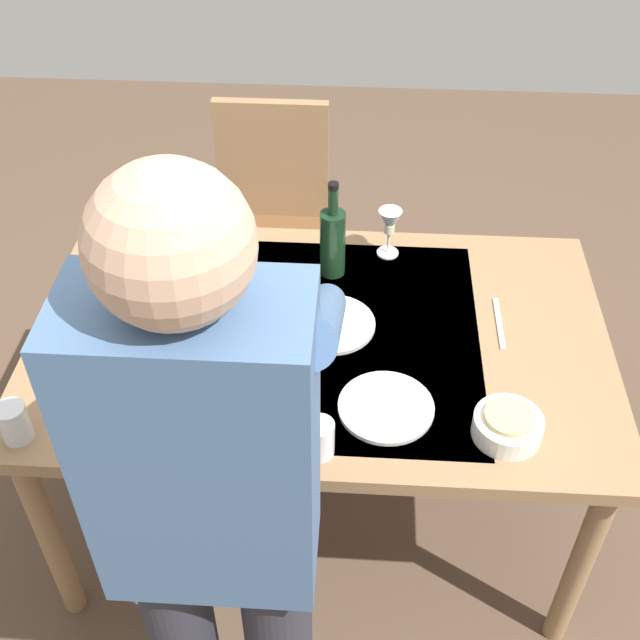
{
  "coord_description": "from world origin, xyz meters",
  "views": [
    {
      "loc": [
        -0.09,
        1.53,
        2.17
      ],
      "look_at": [
        0.0,
        0.0,
        0.79
      ],
      "focal_mm": 44.82,
      "sensor_mm": 36.0,
      "label": 1
    }
  ],
  "objects_px": {
    "serving_bowl_pasta": "(175,283)",
    "water_cup_near_right": "(319,438)",
    "dining_table": "(320,354)",
    "chair_near": "(271,214)",
    "wine_bottle": "(333,241)",
    "dinner_plate_near": "(386,407)",
    "wine_glass_left": "(301,368)",
    "dinner_plate_far": "(332,324)",
    "person_server": "(216,520)",
    "side_bowl_salad": "(93,354)",
    "water_cup_near_left": "(14,423)",
    "wine_glass_right": "(390,224)",
    "side_bowl_bread": "(508,425)"
  },
  "relations": [
    {
      "from": "dinner_plate_near",
      "to": "dinner_plate_far",
      "type": "bearing_deg",
      "value": -63.44
    },
    {
      "from": "chair_near",
      "to": "side_bowl_salad",
      "type": "relative_size",
      "value": 5.06
    },
    {
      "from": "side_bowl_bread",
      "to": "dinner_plate_far",
      "type": "distance_m",
      "value": 0.55
    },
    {
      "from": "wine_glass_left",
      "to": "wine_glass_right",
      "type": "distance_m",
      "value": 0.63
    },
    {
      "from": "dining_table",
      "to": "wine_bottle",
      "type": "xyz_separation_m",
      "value": [
        -0.02,
        -0.27,
        0.18
      ]
    },
    {
      "from": "water_cup_near_right",
      "to": "side_bowl_salad",
      "type": "relative_size",
      "value": 0.52
    },
    {
      "from": "water_cup_near_right",
      "to": "dinner_plate_near",
      "type": "bearing_deg",
      "value": -137.28
    },
    {
      "from": "wine_glass_left",
      "to": "wine_bottle",
      "type": "bearing_deg",
      "value": -95.76
    },
    {
      "from": "water_cup_near_right",
      "to": "dinner_plate_near",
      "type": "xyz_separation_m",
      "value": [
        -0.15,
        -0.14,
        -0.04
      ]
    },
    {
      "from": "serving_bowl_pasta",
      "to": "water_cup_near_right",
      "type": "bearing_deg",
      "value": 129.02
    },
    {
      "from": "dining_table",
      "to": "wine_glass_right",
      "type": "height_order",
      "value": "wine_glass_right"
    },
    {
      "from": "dining_table",
      "to": "chair_near",
      "type": "distance_m",
      "value": 0.89
    },
    {
      "from": "side_bowl_salad",
      "to": "side_bowl_bread",
      "type": "height_order",
      "value": "same"
    },
    {
      "from": "person_server",
      "to": "serving_bowl_pasta",
      "type": "relative_size",
      "value": 5.63
    },
    {
      "from": "water_cup_near_left",
      "to": "dinner_plate_far",
      "type": "distance_m",
      "value": 0.82
    },
    {
      "from": "dining_table",
      "to": "side_bowl_bread",
      "type": "relative_size",
      "value": 9.46
    },
    {
      "from": "chair_near",
      "to": "wine_bottle",
      "type": "bearing_deg",
      "value": 112.92
    },
    {
      "from": "side_bowl_salad",
      "to": "side_bowl_bread",
      "type": "relative_size",
      "value": 1.12
    },
    {
      "from": "water_cup_near_right",
      "to": "dinner_plate_near",
      "type": "distance_m",
      "value": 0.21
    },
    {
      "from": "dining_table",
      "to": "person_server",
      "type": "bearing_deg",
      "value": 79.24
    },
    {
      "from": "dining_table",
      "to": "water_cup_near_right",
      "type": "height_order",
      "value": "water_cup_near_right"
    },
    {
      "from": "person_server",
      "to": "side_bowl_salad",
      "type": "relative_size",
      "value": 9.38
    },
    {
      "from": "dining_table",
      "to": "wine_glass_left",
      "type": "distance_m",
      "value": 0.29
    },
    {
      "from": "person_server",
      "to": "side_bowl_bread",
      "type": "bearing_deg",
      "value": -144.58
    },
    {
      "from": "side_bowl_salad",
      "to": "dinner_plate_far",
      "type": "height_order",
      "value": "side_bowl_salad"
    },
    {
      "from": "person_server",
      "to": "water_cup_near_right",
      "type": "xyz_separation_m",
      "value": [
        -0.16,
        -0.34,
        -0.18
      ]
    },
    {
      "from": "serving_bowl_pasta",
      "to": "dinner_plate_near",
      "type": "height_order",
      "value": "serving_bowl_pasta"
    },
    {
      "from": "dining_table",
      "to": "serving_bowl_pasta",
      "type": "height_order",
      "value": "serving_bowl_pasta"
    },
    {
      "from": "wine_glass_right",
      "to": "water_cup_near_right",
      "type": "relative_size",
      "value": 1.62
    },
    {
      "from": "dinner_plate_near",
      "to": "dinner_plate_far",
      "type": "relative_size",
      "value": 1.0
    },
    {
      "from": "wine_glass_left",
      "to": "serving_bowl_pasta",
      "type": "height_order",
      "value": "wine_glass_left"
    },
    {
      "from": "wine_bottle",
      "to": "dinner_plate_far",
      "type": "xyz_separation_m",
      "value": [
        -0.01,
        0.23,
        -0.1
      ]
    },
    {
      "from": "side_bowl_salad",
      "to": "dinner_plate_far",
      "type": "xyz_separation_m",
      "value": [
        -0.59,
        -0.18,
        -0.03
      ]
    },
    {
      "from": "person_server",
      "to": "wine_glass_right",
      "type": "bearing_deg",
      "value": -106.15
    },
    {
      "from": "serving_bowl_pasta",
      "to": "side_bowl_salad",
      "type": "xyz_separation_m",
      "value": [
        0.15,
        0.29,
        0.0
      ]
    },
    {
      "from": "side_bowl_salad",
      "to": "wine_glass_left",
      "type": "bearing_deg",
      "value": 170.89
    },
    {
      "from": "water_cup_near_left",
      "to": "person_server",
      "type": "bearing_deg",
      "value": 147.17
    },
    {
      "from": "wine_glass_left",
      "to": "dinner_plate_far",
      "type": "height_order",
      "value": "wine_glass_left"
    },
    {
      "from": "wine_bottle",
      "to": "side_bowl_salad",
      "type": "height_order",
      "value": "wine_bottle"
    },
    {
      "from": "dining_table",
      "to": "person_server",
      "type": "xyz_separation_m",
      "value": [
        0.14,
        0.73,
        0.3
      ]
    },
    {
      "from": "person_server",
      "to": "side_bowl_bread",
      "type": "distance_m",
      "value": 0.75
    },
    {
      "from": "chair_near",
      "to": "water_cup_near_left",
      "type": "distance_m",
      "value": 1.34
    },
    {
      "from": "water_cup_near_left",
      "to": "side_bowl_bread",
      "type": "xyz_separation_m",
      "value": [
        -1.12,
        -0.08,
        -0.02
      ]
    },
    {
      "from": "person_server",
      "to": "wine_glass_right",
      "type": "xyz_separation_m",
      "value": [
        -0.32,
        -1.09,
        -0.12
      ]
    },
    {
      "from": "serving_bowl_pasta",
      "to": "dinner_plate_far",
      "type": "bearing_deg",
      "value": 165.94
    },
    {
      "from": "chair_near",
      "to": "side_bowl_salad",
      "type": "bearing_deg",
      "value": 71.63
    },
    {
      "from": "dining_table",
      "to": "wine_glass_right",
      "type": "relative_size",
      "value": 10.03
    },
    {
      "from": "water_cup_near_right",
      "to": "wine_bottle",
      "type": "bearing_deg",
      "value": -89.65
    },
    {
      "from": "dining_table",
      "to": "dinner_plate_far",
      "type": "distance_m",
      "value": 0.09
    },
    {
      "from": "water_cup_near_right",
      "to": "side_bowl_bread",
      "type": "relative_size",
      "value": 0.58
    }
  ]
}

